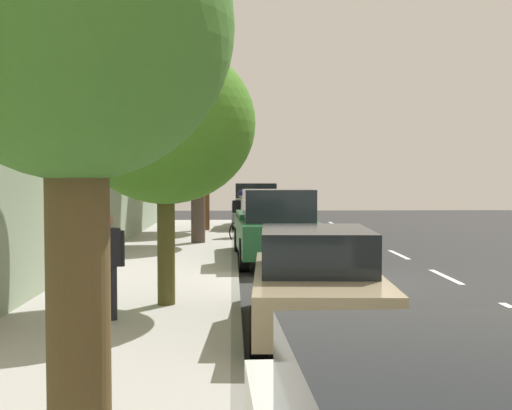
# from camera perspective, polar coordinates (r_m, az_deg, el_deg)

# --- Properties ---
(ground) EXTENTS (59.48, 59.48, 0.00)m
(ground) POSITION_cam_1_polar(r_m,az_deg,el_deg) (14.33, 6.84, -6.67)
(ground) COLOR #2A2A2A
(sidewalk) EXTENTS (3.50, 37.18, 0.12)m
(sidewalk) POSITION_cam_1_polar(r_m,az_deg,el_deg) (14.26, -9.24, -6.47)
(sidewalk) COLOR #AEA7A3
(sidewalk) RESTS_ON ground
(curb_edge) EXTENTS (0.16, 37.18, 0.12)m
(curb_edge) POSITION_cam_1_polar(r_m,az_deg,el_deg) (14.15, -1.82, -6.51)
(curb_edge) COLOR gray
(curb_edge) RESTS_ON ground
(lane_stripe_centre) EXTENTS (0.14, 35.80, 0.01)m
(lane_stripe_centre) POSITION_cam_1_polar(r_m,az_deg,el_deg) (15.60, 16.11, -5.98)
(lane_stripe_centre) COLOR white
(lane_stripe_centre) RESTS_ON ground
(lane_stripe_bike_edge) EXTENTS (0.12, 37.18, 0.01)m
(lane_stripe_bike_edge) POSITION_cam_1_polar(r_m,az_deg,el_deg) (14.24, 4.15, -6.70)
(lane_stripe_bike_edge) COLOR white
(lane_stripe_bike_edge) RESTS_ON ground
(building_facade) EXTENTS (0.50, 37.18, 6.53)m
(building_facade) POSITION_cam_1_polar(r_m,az_deg,el_deg) (14.50, -17.24, 6.29)
(building_facade) COLOR gray
(building_facade) RESTS_ON ground
(parked_suv_grey_nearest) EXTENTS (2.14, 4.78, 1.99)m
(parked_suv_grey_nearest) POSITION_cam_1_polar(r_m,az_deg,el_deg) (28.24, 0.04, -0.05)
(parked_suv_grey_nearest) COLOR slate
(parked_suv_grey_nearest) RESTS_ON ground
(parked_pickup_green_second) EXTENTS (2.15, 5.36, 1.95)m
(parked_pickup_green_second) POSITION_cam_1_polar(r_m,az_deg,el_deg) (17.33, 1.67, -2.06)
(parked_pickup_green_second) COLOR #1E512D
(parked_pickup_green_second) RESTS_ON ground
(parked_sedan_tan_mid) EXTENTS (2.02, 4.49, 1.52)m
(parked_sedan_tan_mid) POSITION_cam_1_polar(r_m,az_deg,el_deg) (9.65, 5.18, -6.61)
(parked_sedan_tan_mid) COLOR tan
(parked_sedan_tan_mid) RESTS_ON ground
(bicycle_at_curb) EXTENTS (1.30, 1.27, 0.79)m
(bicycle_at_curb) POSITION_cam_1_polar(r_m,az_deg,el_deg) (23.00, -0.76, -2.21)
(bicycle_at_curb) COLOR black
(bicycle_at_curb) RESTS_ON ground
(cyclist_with_backpack) EXTENTS (0.52, 0.56, 1.80)m
(cyclist_with_backpack) POSITION_cam_1_polar(r_m,az_deg,el_deg) (23.39, -1.33, -0.38)
(cyclist_with_backpack) COLOR #C6B284
(cyclist_with_backpack) RESTS_ON ground
(street_tree_near_cyclist) EXTENTS (3.50, 3.50, 6.18)m
(street_tree_near_cyclist) POSITION_cam_1_polar(r_m,az_deg,el_deg) (26.54, -4.50, 7.05)
(street_tree_near_cyclist) COLOR brown
(street_tree_near_cyclist) RESTS_ON sidewalk
(street_tree_mid_block) EXTENTS (3.29, 3.29, 5.55)m
(street_tree_mid_block) POSITION_cam_1_polar(r_m,az_deg,el_deg) (21.50, -5.07, 7.24)
(street_tree_mid_block) COLOR #473930
(street_tree_mid_block) RESTS_ON sidewalk
(street_tree_far_end) EXTENTS (3.01, 3.01, 4.39)m
(street_tree_far_end) POSITION_cam_1_polar(r_m,az_deg,el_deg) (11.12, -7.85, 6.95)
(street_tree_far_end) COLOR #4A4620
(street_tree_far_end) RESTS_ON sidewalk
(street_tree_corner) EXTENTS (2.26, 2.26, 4.33)m
(street_tree_corner) POSITION_cam_1_polar(r_m,az_deg,el_deg) (4.97, -15.39, 13.79)
(street_tree_corner) COLOR brown
(street_tree_corner) RESTS_ON sidewalk
(pedestrian_on_phone) EXTENTS (0.51, 0.42, 1.61)m
(pedestrian_on_phone) POSITION_cam_1_polar(r_m,az_deg,el_deg) (10.06, -12.89, -4.70)
(pedestrian_on_phone) COLOR black
(pedestrian_on_phone) RESTS_ON sidewalk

